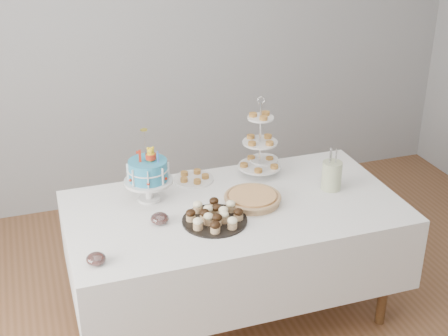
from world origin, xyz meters
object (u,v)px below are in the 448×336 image
object	(u,v)px
cupcake_tray	(215,215)
birthday_cake	(149,182)
pastry_plate	(194,178)
jam_bowl_b	(160,219)
utensil_pitcher	(332,174)
table	(234,239)
pie	(253,198)
jam_bowl_a	(96,259)
tiered_stand	(260,143)
plate_stack	(264,164)

from	to	relation	value
cupcake_tray	birthday_cake	bearing A→B (deg)	128.48
birthday_cake	pastry_plate	distance (m)	0.37
jam_bowl_b	utensil_pitcher	bearing A→B (deg)	3.58
table	birthday_cake	bearing A→B (deg)	153.64
pie	jam_bowl_b	bearing A→B (deg)	-174.70
jam_bowl_a	jam_bowl_b	bearing A→B (deg)	36.00
pie	jam_bowl_a	distance (m)	1.00
jam_bowl_b	pie	bearing A→B (deg)	5.30
birthday_cake	tiered_stand	bearing A→B (deg)	21.36
plate_stack	utensil_pitcher	distance (m)	0.48
birthday_cake	jam_bowl_a	bearing A→B (deg)	-112.54
birthday_cake	jam_bowl_b	xyz separation A→B (m)	(-0.01, -0.28, -0.09)
birthday_cake	jam_bowl_b	bearing A→B (deg)	-78.56
birthday_cake	jam_bowl_b	world-z (taller)	birthday_cake
pie	jam_bowl_b	distance (m)	0.57
birthday_cake	jam_bowl_b	distance (m)	0.29
birthday_cake	plate_stack	bearing A→B (deg)	25.19
jam_bowl_b	plate_stack	bearing A→B (deg)	29.78
cupcake_tray	jam_bowl_a	bearing A→B (deg)	-163.54
utensil_pitcher	cupcake_tray	bearing A→B (deg)	179.88
pie	utensil_pitcher	distance (m)	0.52
jam_bowl_a	utensil_pitcher	distance (m)	1.50
tiered_stand	cupcake_tray	bearing A→B (deg)	-133.60
cupcake_tray	pie	bearing A→B (deg)	25.91
table	tiered_stand	xyz separation A→B (m)	(0.28, 0.34, 0.44)
jam_bowl_b	tiered_stand	bearing A→B (deg)	27.89
birthday_cake	plate_stack	distance (m)	0.81
tiered_stand	jam_bowl_b	distance (m)	0.86
table	utensil_pitcher	xyz separation A→B (m)	(0.62, 0.01, 0.32)
cupcake_tray	jam_bowl_a	world-z (taller)	cupcake_tray
pie	jam_bowl_a	bearing A→B (deg)	-160.69
pie	utensil_pitcher	xyz separation A→B (m)	(0.51, 0.02, 0.07)
jam_bowl_a	plate_stack	bearing A→B (deg)	31.91
table	pastry_plate	size ratio (longest dim) A/B	7.70
plate_stack	jam_bowl_a	size ratio (longest dim) A/B	1.89
cupcake_tray	utensil_pitcher	world-z (taller)	utensil_pitcher
birthday_cake	tiered_stand	world-z (taller)	tiered_stand
pie	utensil_pitcher	world-z (taller)	utensil_pitcher
birthday_cake	jam_bowl_a	size ratio (longest dim) A/B	4.45
cupcake_tray	pastry_plate	bearing A→B (deg)	86.56
jam_bowl_a	jam_bowl_b	distance (m)	0.48
table	cupcake_tray	xyz separation A→B (m)	(-0.17, -0.13, 0.27)
table	plate_stack	bearing A→B (deg)	49.73
pie	cupcake_tray	bearing A→B (deg)	-154.09
tiered_stand	jam_bowl_b	size ratio (longest dim) A/B	5.16
jam_bowl_a	jam_bowl_b	size ratio (longest dim) A/B	0.97
cupcake_tray	pie	world-z (taller)	cupcake_tray
table	utensil_pitcher	world-z (taller)	utensil_pitcher
tiered_stand	birthday_cake	bearing A→B (deg)	-171.15
tiered_stand	plate_stack	distance (m)	0.20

